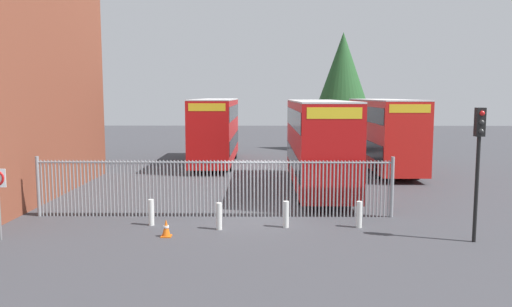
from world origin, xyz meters
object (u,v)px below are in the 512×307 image
object	(u,v)px
double_decker_bus_behind_fence_right	(216,129)
traffic_light_kerbside	(479,150)
double_decker_bus_behind_fence_left	(384,132)
bollard_near_right	(286,214)
bollard_far_right	(359,214)
traffic_cone_by_gate	(166,228)
bollard_near_left	(151,212)
bollard_center_front	(219,216)
double_decker_bus_near_gate	(318,141)

from	to	relation	value
double_decker_bus_behind_fence_right	traffic_light_kerbside	size ratio (longest dim) A/B	2.51
double_decker_bus_behind_fence_left	bollard_near_right	bearing A→B (deg)	-115.94
bollard_far_right	traffic_cone_by_gate	bearing A→B (deg)	-169.39
double_decker_bus_behind_fence_right	bollard_far_right	world-z (taller)	double_decker_bus_behind_fence_right
bollard_near_left	traffic_cone_by_gate	size ratio (longest dim) A/B	1.61
bollard_near_left	bollard_center_front	size ratio (longest dim) A/B	1.00
bollard_far_right	traffic_light_kerbside	xyz separation A→B (m)	(3.36, -1.72, 2.51)
double_decker_bus_behind_fence_left	bollard_far_right	bearing A→B (deg)	-106.65
bollard_center_front	bollard_far_right	size ratio (longest dim) A/B	1.00
traffic_light_kerbside	traffic_cone_by_gate	bearing A→B (deg)	177.27
double_decker_bus_behind_fence_right	bollard_far_right	size ratio (longest dim) A/B	11.38
bollard_near_left	bollard_far_right	world-z (taller)	same
double_decker_bus_behind_fence_right	bollard_center_front	bearing A→B (deg)	-84.43
double_decker_bus_behind_fence_right	bollard_center_front	size ratio (longest dim) A/B	11.38
bollard_center_front	bollard_near_right	distance (m)	2.38
double_decker_bus_behind_fence_left	traffic_light_kerbside	distance (m)	15.58
bollard_near_left	bollard_near_right	size ratio (longest dim) A/B	1.00
double_decker_bus_near_gate	bollard_center_front	distance (m)	8.89
double_decker_bus_near_gate	double_decker_bus_behind_fence_left	distance (m)	8.16
double_decker_bus_near_gate	traffic_cone_by_gate	size ratio (longest dim) A/B	18.32
double_decker_bus_behind_fence_right	traffic_cone_by_gate	distance (m)	17.86
traffic_light_kerbside	double_decker_bus_behind_fence_left	bearing A→B (deg)	87.14
double_decker_bus_behind_fence_left	traffic_light_kerbside	bearing A→B (deg)	-92.86
bollard_near_left	bollard_near_right	xyz separation A→B (m)	(4.86, -0.25, 0.00)
bollard_center_front	traffic_cone_by_gate	size ratio (longest dim) A/B	1.61
bollard_near_right	traffic_light_kerbside	bearing A→B (deg)	-15.96
double_decker_bus_near_gate	double_decker_bus_behind_fence_right	distance (m)	10.99
double_decker_bus_behind_fence_left	traffic_cone_by_gate	xyz separation A→B (m)	(-10.78, -15.07, -2.13)
bollard_near_left	bollard_near_right	distance (m)	4.87
double_decker_bus_near_gate	double_decker_bus_behind_fence_left	world-z (taller)	same
bollard_near_right	traffic_cone_by_gate	size ratio (longest dim) A/B	1.61
bollard_near_right	bollard_far_right	distance (m)	2.60
traffic_light_kerbside	bollard_near_right	bearing A→B (deg)	164.04
bollard_near_left	traffic_cone_by_gate	distance (m)	1.70
double_decker_bus_behind_fence_right	bollard_near_right	size ratio (longest dim) A/B	11.38
traffic_cone_by_gate	traffic_light_kerbside	world-z (taller)	traffic_light_kerbside
bollard_center_front	bollard_far_right	bearing A→B (deg)	3.64
bollard_far_right	double_decker_bus_behind_fence_right	bearing A→B (deg)	111.80
double_decker_bus_behind_fence_left	bollard_center_front	bearing A→B (deg)	-122.74
bollard_near_left	double_decker_bus_behind_fence_left	bearing A→B (deg)	49.55
traffic_light_kerbside	double_decker_bus_near_gate	bearing A→B (deg)	114.27
double_decker_bus_behind_fence_right	traffic_cone_by_gate	size ratio (longest dim) A/B	18.32
double_decker_bus_behind_fence_left	double_decker_bus_behind_fence_right	size ratio (longest dim) A/B	1.00
bollard_center_front	traffic_light_kerbside	size ratio (longest dim) A/B	0.22
double_decker_bus_behind_fence_right	traffic_light_kerbside	world-z (taller)	double_decker_bus_behind_fence_right
bollard_far_right	traffic_light_kerbside	world-z (taller)	traffic_light_kerbside
traffic_cone_by_gate	bollard_center_front	bearing A→B (deg)	28.86
double_decker_bus_near_gate	traffic_cone_by_gate	xyz separation A→B (m)	(-5.96, -8.48, -2.13)
bollard_near_right	bollard_center_front	bearing A→B (deg)	-172.79
traffic_cone_by_gate	bollard_near_left	bearing A→B (deg)	119.06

